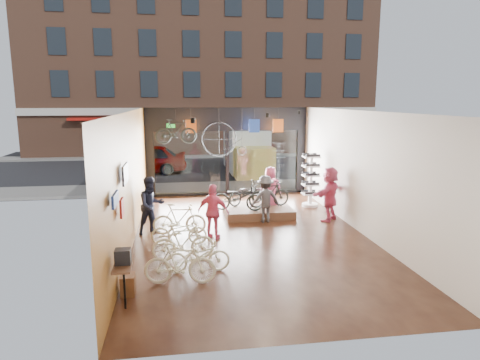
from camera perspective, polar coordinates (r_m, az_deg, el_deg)
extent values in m
cube|color=black|center=(13.30, 1.36, -7.51)|extent=(7.00, 12.00, 0.04)
cube|color=black|center=(12.64, 1.44, 9.27)|extent=(7.00, 12.00, 0.04)
cube|color=#9B6720|center=(12.73, -14.42, 0.24)|extent=(0.04, 12.00, 3.80)
cube|color=beige|center=(13.87, 15.89, 1.01)|extent=(0.04, 12.00, 3.80)
cube|color=beige|center=(7.14, 9.67, -7.67)|extent=(7.00, 0.04, 3.80)
cube|color=#198C26|center=(18.37, -9.21, 7.17)|extent=(0.35, 0.06, 0.18)
cube|color=black|center=(27.85, -3.85, 2.10)|extent=(30.00, 18.00, 0.02)
cube|color=slate|center=(20.19, -2.09, -0.97)|extent=(30.00, 2.40, 0.12)
cube|color=slate|center=(31.79, -4.43, 3.28)|extent=(30.00, 2.00, 0.12)
cube|color=brown|center=(34.14, -4.91, 15.45)|extent=(26.00, 5.00, 14.00)
imported|color=gray|center=(24.75, -12.77, 2.73)|extent=(4.82, 1.94, 1.64)
imported|color=#E9E8C6|center=(9.92, -8.00, -10.95)|extent=(1.68, 0.66, 0.98)
imported|color=#E9E8C6|center=(10.54, -5.67, -10.03)|extent=(1.58, 0.59, 0.82)
imported|color=#E9E8C6|center=(11.30, -7.58, -8.21)|extent=(1.66, 0.59, 0.98)
imported|color=#E9E8C6|center=(12.49, -8.14, -6.73)|extent=(1.62, 0.63, 0.84)
imported|color=#E9E8C6|center=(13.40, -8.09, -5.19)|extent=(1.66, 0.54, 0.98)
cube|color=brown|center=(15.57, 2.37, -4.14)|extent=(2.40, 1.80, 0.30)
imported|color=black|center=(14.93, -0.26, -2.35)|extent=(1.87, 1.05, 0.93)
imported|color=black|center=(15.45, 3.90, -1.89)|extent=(1.64, 0.78, 0.95)
imported|color=black|center=(15.82, 0.90, -1.76)|extent=(1.69, 1.28, 0.85)
imported|color=#161C33|center=(13.53, -11.75, -3.36)|extent=(1.10, 1.03, 1.81)
imported|color=#CC4C72|center=(12.80, -3.57, -4.25)|extent=(1.06, 0.79, 1.68)
imported|color=#3F3F44|center=(14.55, 3.38, -2.56)|extent=(1.10, 0.71, 1.61)
imported|color=#CC4C72|center=(15.89, 4.09, -1.26)|extent=(0.92, 0.69, 1.70)
imported|color=#CC4C72|center=(15.04, 11.86, -1.81)|extent=(1.59, 1.65, 1.88)
imported|color=black|center=(16.70, -8.53, 6.42)|extent=(1.62, 0.59, 0.95)
cube|color=#CC5919|center=(17.70, -6.56, 7.10)|extent=(0.45, 0.03, 0.55)
cube|color=#1E3F99|center=(17.98, 1.92, 7.22)|extent=(0.45, 0.03, 0.55)
cube|color=#CC5919|center=(18.19, 5.10, 7.23)|extent=(0.45, 0.03, 0.55)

